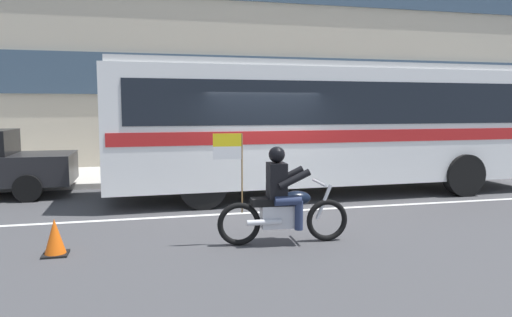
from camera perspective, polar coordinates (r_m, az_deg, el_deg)
The scene contains 8 objects.
ground_plane at distance 10.50m, azimuth 0.91°, elevation -5.77°, with size 60.00×60.00×0.00m, color #3D3D3F.
sidewalk_curb at distance 15.41m, azimuth -3.85°, elevation -1.68°, with size 28.00×3.80×0.15m, color #B7B2A8.
lane_center_stripe at distance 9.94m, azimuth 1.78°, elevation -6.44°, with size 26.60×0.14×0.01m, color silver.
office_building_facade at distance 17.72m, azimuth -5.25°, elevation 14.57°, with size 28.00×0.89×9.53m.
transit_bus at distance 12.08m, azimuth 9.10°, elevation 4.71°, with size 11.09×2.84×3.22m.
motorcycle_with_rider at distance 7.56m, azimuth 3.21°, elevation -5.32°, with size 2.19×0.64×1.78m.
fire_hydrant at distance 14.16m, azimuth -7.36°, elevation -0.60°, with size 0.22×0.30×0.75m.
traffic_cone at distance 7.64m, azimuth -23.15°, elevation -8.84°, with size 0.36×0.36×0.55m.
Camera 1 is at (-2.58, -9.95, 2.17)m, focal length 33.07 mm.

